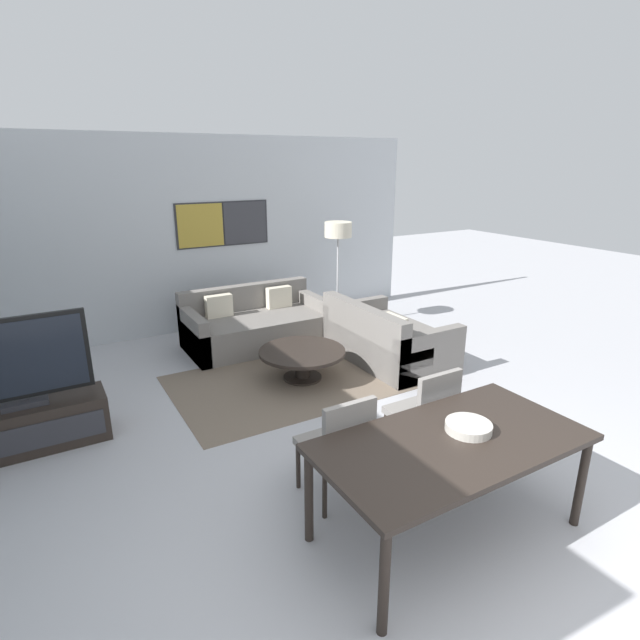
{
  "coord_description": "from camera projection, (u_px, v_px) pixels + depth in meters",
  "views": [
    {
      "loc": [
        -2.14,
        -1.26,
        2.45
      ],
      "look_at": [
        0.21,
        2.77,
        0.95
      ],
      "focal_mm": 28.0,
      "sensor_mm": 36.0,
      "label": 1
    }
  ],
  "objects": [
    {
      "name": "wall_back",
      "position": [
        199.0,
        235.0,
        7.25
      ],
      "size": [
        7.13,
        0.09,
        2.8
      ],
      "color": "silver",
      "rests_on": "ground_plane"
    },
    {
      "name": "television",
      "position": [
        17.0,
        363.0,
        4.2
      ],
      "size": [
        1.13,
        0.2,
        0.8
      ],
      "color": "#2D2D33",
      "rests_on": "tv_console"
    },
    {
      "name": "sofa_main",
      "position": [
        255.0,
        325.0,
        6.92
      ],
      "size": [
        1.92,
        0.99,
        0.77
      ],
      "color": "slate",
      "rests_on": "ground_plane"
    },
    {
      "name": "area_rug",
      "position": [
        303.0,
        378.0,
        5.86
      ],
      "size": [
        2.96,
        1.79,
        0.01
      ],
      "color": "#706051",
      "rests_on": "ground_plane"
    },
    {
      "name": "fruit_bowl",
      "position": [
        469.0,
        426.0,
        3.32
      ],
      "size": [
        0.31,
        0.31,
        0.06
      ],
      "color": "#B7B2A8",
      "rests_on": "dining_table"
    },
    {
      "name": "coffee_table",
      "position": [
        302.0,
        357.0,
        5.78
      ],
      "size": [
        1.0,
        1.0,
        0.36
      ],
      "color": "black",
      "rests_on": "ground_plane"
    },
    {
      "name": "dining_table",
      "position": [
        452.0,
        448.0,
        3.25
      ],
      "size": [
        1.81,
        0.93,
        0.72
      ],
      "color": "black",
      "rests_on": "ground_plane"
    },
    {
      "name": "dining_chair_centre",
      "position": [
        427.0,
        410.0,
        4.1
      ],
      "size": [
        0.46,
        0.46,
        0.86
      ],
      "color": "gray",
      "rests_on": "ground_plane"
    },
    {
      "name": "ground_plane",
      "position": [
        535.0,
        615.0,
        2.81
      ],
      "size": [
        24.0,
        24.0,
        0.0
      ],
      "primitive_type": "plane",
      "color": "#B2B2B7"
    },
    {
      "name": "dining_chair_left",
      "position": [
        340.0,
        442.0,
        3.64
      ],
      "size": [
        0.46,
        0.46,
        0.86
      ],
      "color": "gray",
      "rests_on": "ground_plane"
    },
    {
      "name": "floor_lamp",
      "position": [
        338.0,
        236.0,
        7.28
      ],
      "size": [
        0.4,
        0.4,
        1.59
      ],
      "color": "#2D2D33",
      "rests_on": "ground_plane"
    },
    {
      "name": "tv_console",
      "position": [
        30.0,
        427.0,
        4.39
      ],
      "size": [
        1.27,
        0.44,
        0.42
      ],
      "color": "black",
      "rests_on": "ground_plane"
    },
    {
      "name": "sofa_side",
      "position": [
        384.0,
        341.0,
        6.32
      ],
      "size": [
        0.99,
        1.64,
        0.77
      ],
      "rotation": [
        0.0,
        0.0,
        1.57
      ],
      "color": "slate",
      "rests_on": "ground_plane"
    }
  ]
}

